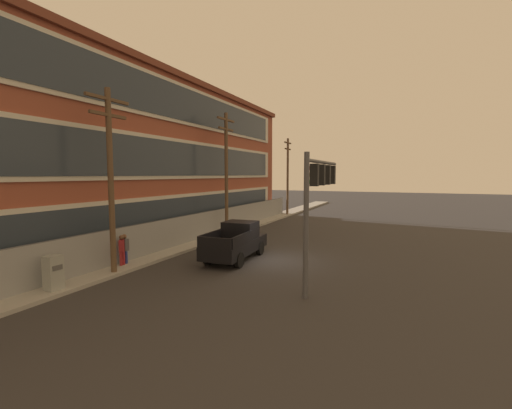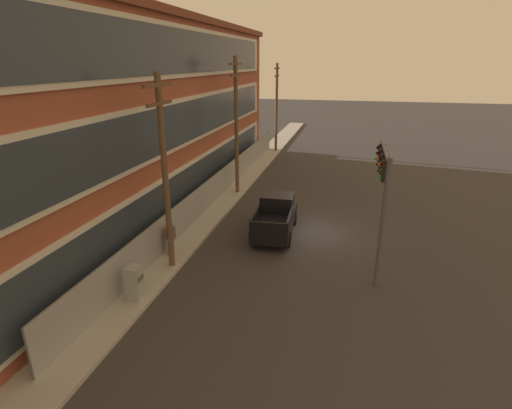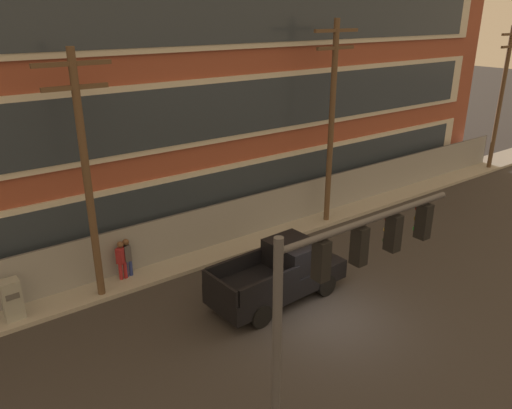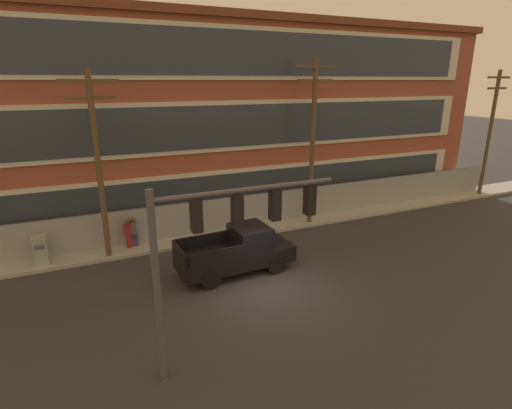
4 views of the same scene
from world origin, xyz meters
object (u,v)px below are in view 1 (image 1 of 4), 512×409
Objects in this scene: utility_pole_near_corner at (110,174)px; utility_pole_far_east at (288,174)px; traffic_signal_mast at (318,188)px; pedestrian_near_cabinet at (122,249)px; utility_pole_midblock at (226,169)px; pedestrian_by_fence at (125,248)px; pickup_truck_black at (236,242)px; electrical_cabinet at (53,275)px.

utility_pole_near_corner is 0.98× the size of utility_pole_far_east.
utility_pole_near_corner is 25.63m from utility_pole_far_east.
traffic_signal_mast is 10.16m from pedestrian_near_cabinet.
pedestrian_near_cabinet is (1.05, 0.53, -3.76)m from utility_pole_near_corner.
traffic_signal_mast is at bearing -133.27° from utility_pole_midblock.
traffic_signal_mast is 10.19m from pedestrian_by_fence.
utility_pole_far_east is 5.19× the size of pedestrian_near_cabinet.
utility_pole_near_corner reaches higher than pickup_truck_black.
electrical_cabinet is 0.90× the size of pedestrian_by_fence.
utility_pole_midblock reaches higher than pedestrian_near_cabinet.
utility_pole_far_east reaches higher than pedestrian_by_fence.
electrical_cabinet is (-28.45, 0.13, -4.03)m from utility_pole_far_east.
pedestrian_near_cabinet reaches higher than electrical_cabinet.
pickup_truck_black is 0.56× the size of utility_pole_midblock.
utility_pole_far_east reaches higher than traffic_signal_mast.
traffic_signal_mast is at bearing -74.00° from utility_pole_near_corner.
utility_pole_midblock reaches higher than traffic_signal_mast.
pedestrian_by_fence is at bearing 177.11° from utility_pole_midblock.
utility_pole_far_east is at bearing 21.55° from traffic_signal_mast.
utility_pole_far_east is 5.74× the size of electrical_cabinet.
pedestrian_near_cabinet is at bearing 26.90° from utility_pole_near_corner.
utility_pole_midblock is (6.09, 3.94, 4.16)m from pickup_truck_black.
utility_pole_midblock is (11.16, 0.10, 0.38)m from utility_pole_near_corner.
utility_pole_midblock is at bearing -2.89° from pedestrian_by_fence.
pedestrian_by_fence is (1.29, 0.60, -3.76)m from utility_pole_near_corner.
utility_pole_midblock reaches higher than pedestrian_by_fence.
pickup_truck_black is 3.39× the size of electrical_cabinet.
pickup_truck_black is 5.93m from pedestrian_near_cabinet.
pedestrian_near_cabinet is at bearing 132.60° from pickup_truck_black.
pickup_truck_black reaches higher than electrical_cabinet.
pedestrian_by_fence is at bearing 97.63° from traffic_signal_mast.
utility_pole_midblock is 14.48m from utility_pole_far_east.
pedestrian_by_fence is at bearing 5.25° from electrical_cabinet.
pedestrian_near_cabinet and pedestrian_by_fence have the same top height.
pickup_truck_black is at bearing -47.40° from pedestrian_near_cabinet.
utility_pole_midblock reaches higher than pickup_truck_black.
utility_pole_midblock is 14.63m from electrical_cabinet.
traffic_signal_mast is 24.79m from utility_pole_far_east.
utility_pole_midblock is at bearing -2.43° from pedestrian_near_cabinet.
utility_pole_near_corner is at bearing 142.87° from pickup_truck_black.
pickup_truck_black is 7.39m from utility_pole_near_corner.
pedestrian_near_cabinet is (-10.11, 0.43, -4.14)m from utility_pole_midblock.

